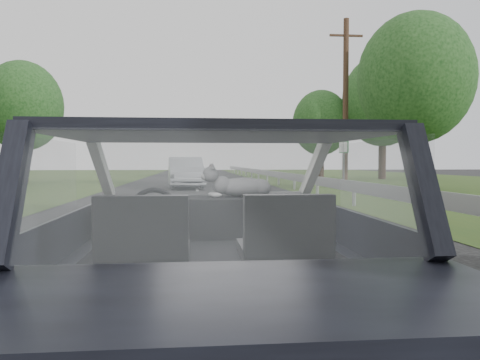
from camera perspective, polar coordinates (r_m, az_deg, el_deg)
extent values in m
cube|color=black|center=(2.98, -3.26, -8.31)|extent=(1.80, 4.00, 1.45)
cube|color=black|center=(3.58, -3.67, -4.51)|extent=(1.58, 0.45, 0.30)
cube|color=black|center=(2.68, -11.64, -6.18)|extent=(0.50, 0.72, 0.42)
cube|color=black|center=(2.71, 5.51, -6.04)|extent=(0.50, 0.72, 0.42)
torus|color=black|center=(3.29, -10.50, -3.91)|extent=(0.36, 0.36, 0.04)
ellipsoid|color=gray|center=(3.61, 0.37, -0.70)|extent=(0.60, 0.29, 0.26)
cube|color=#A7A7A7|center=(13.68, 13.28, -0.71)|extent=(0.05, 90.00, 0.32)
imported|color=#B3B6BB|center=(22.74, -6.66, 0.92)|extent=(2.15, 4.68, 1.50)
cube|color=#196D29|center=(21.59, 12.52, 1.73)|extent=(0.21, 0.88, 2.19)
cylinder|color=brown|center=(23.63, 12.75, 9.07)|extent=(0.31, 0.31, 8.20)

